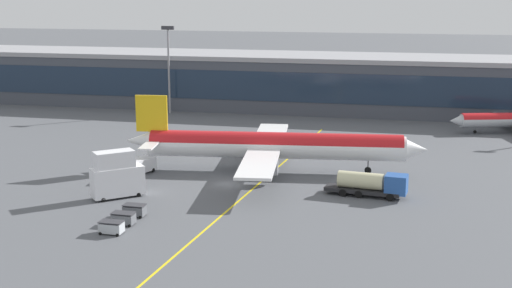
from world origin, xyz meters
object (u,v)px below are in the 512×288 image
catering_lift (117,175)px  baggage_cart_1 (123,218)px  crew_van (140,165)px  fuel_tanker (372,184)px  baggage_cart_0 (111,227)px  baggage_cart_2 (135,210)px  main_airliner (273,145)px

catering_lift → baggage_cart_1: bearing=-62.7°
crew_van → catering_lift: catering_lift is taller
fuel_tanker → catering_lift: size_ratio=1.64×
crew_van → catering_lift: bearing=-82.1°
baggage_cart_0 → baggage_cart_2: bearing=88.8°
fuel_tanker → catering_lift: bearing=-166.5°
baggage_cart_1 → baggage_cart_2: 3.20m
baggage_cart_2 → crew_van: bearing=110.2°
fuel_tanker → baggage_cart_0: fuel_tanker is taller
baggage_cart_0 → baggage_cart_1: bearing=88.8°
fuel_tanker → baggage_cart_0: size_ratio=4.11×
main_airliner → catering_lift: 24.99m
main_airliner → baggage_cart_2: main_airliner is taller
main_airliner → fuel_tanker: 18.53m
baggage_cart_2 → catering_lift: bearing=127.5°
baggage_cart_2 → fuel_tanker: bearing=28.1°
baggage_cart_0 → catering_lift: bearing=111.1°
fuel_tanker → baggage_cart_0: 34.66m
crew_van → catering_lift: (1.66, -11.97, 1.75)m
baggage_cart_2 → main_airliner: bearing=64.0°
main_airliner → baggage_cart_2: (-12.09, -24.80, -3.21)m
fuel_tanker → baggage_cart_1: (-27.48, -17.82, -0.96)m
main_airliner → baggage_cart_2: 27.77m
crew_van → baggage_cart_2: 20.00m
fuel_tanker → baggage_cart_1: 32.76m
fuel_tanker → crew_van: (-34.30, 4.15, -0.43)m
baggage_cart_1 → crew_van: bearing=107.2°
catering_lift → baggage_cart_2: bearing=-52.5°
catering_lift → baggage_cart_1: (5.16, -10.00, -2.28)m
crew_van → baggage_cart_0: bearing=-75.0°
fuel_tanker → baggage_cart_2: (-27.41, -14.62, -0.96)m
main_airliner → catering_lift: (-17.32, -17.99, -0.93)m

